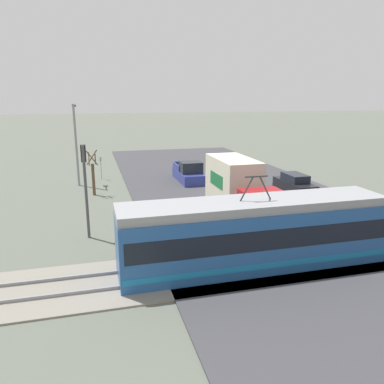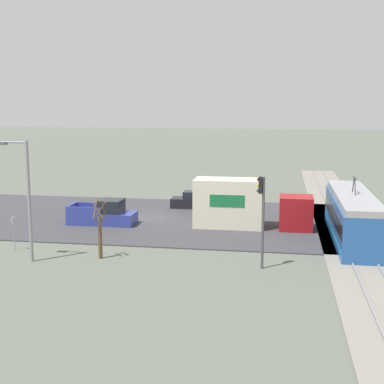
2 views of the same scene
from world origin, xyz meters
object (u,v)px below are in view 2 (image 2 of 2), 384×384
(box_truck, at_px, (245,205))
(sedan_car_0, at_px, (197,201))
(street_tree, at_px, (100,231))
(light_rail_tram, at_px, (353,217))
(pickup_truck, at_px, (104,215))
(traffic_light_pole, at_px, (262,210))
(no_parking_sign, at_px, (14,230))
(street_lamp_near_crossing, at_px, (25,192))

(box_truck, height_order, sedan_car_0, box_truck)
(box_truck, height_order, street_tree, box_truck)
(light_rail_tram, bearing_deg, box_truck, -106.92)
(light_rail_tram, relative_size, pickup_truck, 2.42)
(box_truck, distance_m, traffic_light_pole, 10.17)
(pickup_truck, bearing_deg, box_truck, 93.43)
(light_rail_tram, xyz_separation_m, traffic_light_pole, (7.58, -5.99, 1.81))
(street_tree, bearing_deg, light_rail_tram, 114.41)
(box_truck, xyz_separation_m, no_parking_sign, (8.71, -14.24, -0.42))
(sedan_car_0, distance_m, street_lamp_near_crossing, 19.61)
(sedan_car_0, bearing_deg, street_lamp_near_crossing, -22.89)
(sedan_car_0, distance_m, traffic_light_pole, 18.26)
(street_tree, bearing_deg, box_truck, 139.28)
(light_rail_tram, relative_size, no_parking_sign, 5.71)
(box_truck, xyz_separation_m, street_tree, (9.48, -8.16, -0.08))
(sedan_car_0, xyz_separation_m, no_parking_sign, (15.70, -9.49, 0.66))
(sedan_car_0, xyz_separation_m, traffic_light_pole, (16.89, 6.38, 2.75))
(pickup_truck, height_order, street_tree, street_tree)
(pickup_truck, height_order, street_lamp_near_crossing, street_lamp_near_crossing)
(street_tree, height_order, street_lamp_near_crossing, street_lamp_near_crossing)
(traffic_light_pole, bearing_deg, light_rail_tram, 141.67)
(light_rail_tram, distance_m, sedan_car_0, 15.51)
(box_truck, distance_m, sedan_car_0, 8.52)
(sedan_car_0, relative_size, traffic_light_pole, 0.88)
(box_truck, height_order, traffic_light_pole, traffic_light_pole)
(no_parking_sign, bearing_deg, street_lamp_near_crossing, 43.89)
(traffic_light_pole, xyz_separation_m, street_tree, (-0.42, -9.79, -1.76))
(light_rail_tram, height_order, sedan_car_0, light_rail_tram)
(pickup_truck, relative_size, no_parking_sign, 2.35)
(light_rail_tram, xyz_separation_m, pickup_truck, (-1.66, -18.58, -0.82))
(street_tree, xyz_separation_m, street_lamp_near_crossing, (1.30, -4.09, 2.56))
(street_tree, height_order, no_parking_sign, street_tree)
(street_lamp_near_crossing, bearing_deg, pickup_truck, 172.72)
(pickup_truck, height_order, sedan_car_0, pickup_truck)
(pickup_truck, height_order, no_parking_sign, no_parking_sign)
(box_truck, bearing_deg, traffic_light_pole, 9.35)
(street_tree, bearing_deg, street_lamp_near_crossing, -72.41)
(street_lamp_near_crossing, bearing_deg, box_truck, 131.34)
(sedan_car_0, distance_m, street_tree, 16.85)
(street_lamp_near_crossing, bearing_deg, sedan_car_0, 157.11)
(light_rail_tram, relative_size, street_tree, 3.40)
(box_truck, xyz_separation_m, street_lamp_near_crossing, (10.78, -12.25, 2.47))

